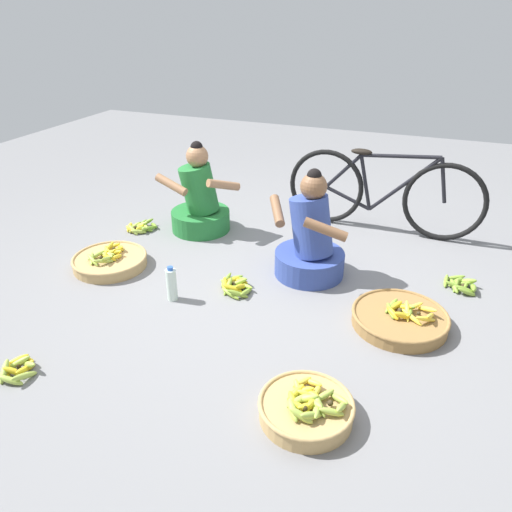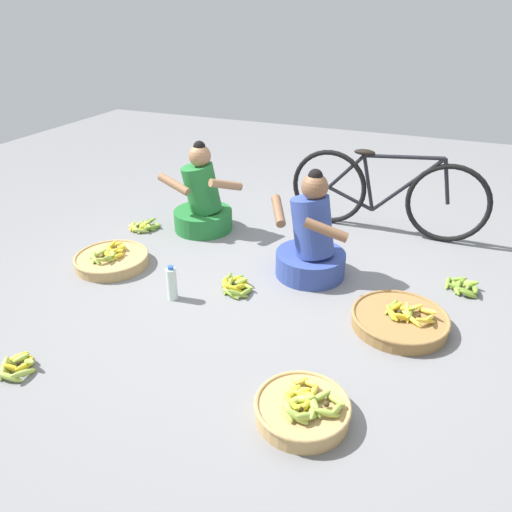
% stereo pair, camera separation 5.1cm
% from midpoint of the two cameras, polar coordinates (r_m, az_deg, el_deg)
% --- Properties ---
extents(ground_plane, '(10.00, 10.00, 0.00)m').
position_cam_midpoint_polar(ground_plane, '(3.53, 1.65, -3.64)').
color(ground_plane, slate).
extents(vendor_woman_front, '(0.67, 0.52, 0.82)m').
position_cam_midpoint_polar(vendor_woman_front, '(3.59, 6.89, 1.56)').
color(vendor_woman_front, '#334793').
rests_on(vendor_woman_front, ground).
extents(vendor_woman_behind, '(0.68, 0.52, 0.80)m').
position_cam_midpoint_polar(vendor_woman_behind, '(4.34, -5.99, 6.28)').
color(vendor_woman_behind, '#237233').
rests_on(vendor_woman_behind, ground).
extents(bicycle_leaning, '(1.70, 0.09, 0.73)m').
position_cam_midpoint_polar(bicycle_leaning, '(4.39, 15.28, 7.10)').
color(bicycle_leaning, black).
rests_on(bicycle_leaning, ground).
extents(banana_basket_mid_right, '(0.61, 0.61, 0.16)m').
position_cam_midpoint_polar(banana_basket_mid_right, '(3.23, 16.98, -7.15)').
color(banana_basket_mid_right, olive).
rests_on(banana_basket_mid_right, ground).
extents(banana_basket_near_bicycle, '(0.48, 0.48, 0.17)m').
position_cam_midpoint_polar(banana_basket_near_bicycle, '(2.51, 6.11, -17.37)').
color(banana_basket_near_bicycle, tan).
rests_on(banana_basket_near_bicycle, ground).
extents(banana_basket_front_left, '(0.57, 0.57, 0.15)m').
position_cam_midpoint_polar(banana_basket_front_left, '(3.94, -16.23, -0.36)').
color(banana_basket_front_left, tan).
rests_on(banana_basket_front_left, ground).
extents(loose_bananas_near_vendor, '(0.24, 0.25, 0.09)m').
position_cam_midpoint_polar(loose_bananas_near_vendor, '(3.78, 23.52, -3.37)').
color(loose_bananas_near_vendor, olive).
rests_on(loose_bananas_near_vendor, ground).
extents(loose_bananas_front_center, '(0.27, 0.29, 0.09)m').
position_cam_midpoint_polar(loose_bananas_front_center, '(4.51, -12.80, 3.40)').
color(loose_bananas_front_center, '#9EB747').
rests_on(loose_bananas_front_center, ground).
extents(loose_bananas_back_left, '(0.23, 0.25, 0.09)m').
position_cam_midpoint_polar(loose_bananas_back_left, '(3.07, -25.78, -11.53)').
color(loose_bananas_back_left, '#9EB747').
rests_on(loose_bananas_back_left, ground).
extents(loose_bananas_back_center, '(0.27, 0.30, 0.10)m').
position_cam_midpoint_polar(loose_bananas_back_center, '(3.49, -1.98, -3.47)').
color(loose_bananas_back_center, '#8CAD38').
rests_on(loose_bananas_back_center, ground).
extents(water_bottle, '(0.07, 0.07, 0.26)m').
position_cam_midpoint_polar(water_bottle, '(3.38, -9.42, -3.21)').
color(water_bottle, silver).
rests_on(water_bottle, ground).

